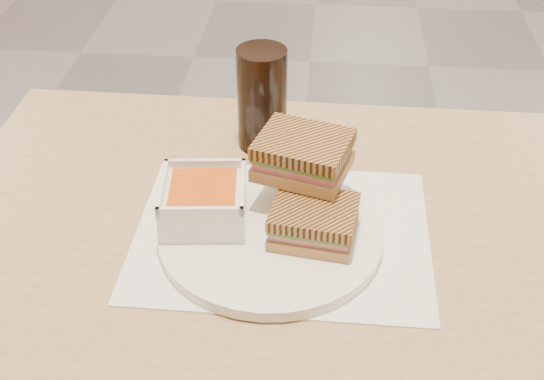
# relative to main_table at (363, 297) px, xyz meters

# --- Properties ---
(main_table) EXTENTS (1.21, 0.71, 0.75)m
(main_table) POSITION_rel_main_table_xyz_m (0.00, 0.00, 0.00)
(main_table) COLOR tan
(main_table) RESTS_ON ground
(tray_liner) EXTENTS (0.39, 0.31, 0.00)m
(tray_liner) POSITION_rel_main_table_xyz_m (-0.12, -0.00, 0.12)
(tray_liner) COLOR white
(tray_liner) RESTS_ON main_table
(plate) EXTENTS (0.29, 0.29, 0.02)m
(plate) POSITION_rel_main_table_xyz_m (-0.13, -0.02, 0.12)
(plate) COLOR white
(plate) RESTS_ON tray_liner
(soup_bowl) EXTENTS (0.12, 0.12, 0.06)m
(soup_bowl) POSITION_rel_main_table_xyz_m (-0.22, 0.00, 0.16)
(soup_bowl) COLOR white
(soup_bowl) RESTS_ON plate
(panini_lower) EXTENTS (0.12, 0.10, 0.05)m
(panini_lower) POSITION_rel_main_table_xyz_m (-0.07, -0.02, 0.15)
(panini_lower) COLOR tan
(panini_lower) RESTS_ON plate
(panini_upper) EXTENTS (0.14, 0.13, 0.05)m
(panini_upper) POSITION_rel_main_table_xyz_m (-0.09, 0.05, 0.21)
(panini_upper) COLOR tan
(panini_upper) RESTS_ON panini_lower
(cola_glass) EXTENTS (0.08, 0.08, 0.16)m
(cola_glass) POSITION_rel_main_table_xyz_m (-0.16, 0.21, 0.20)
(cola_glass) COLOR black
(cola_glass) RESTS_ON main_table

